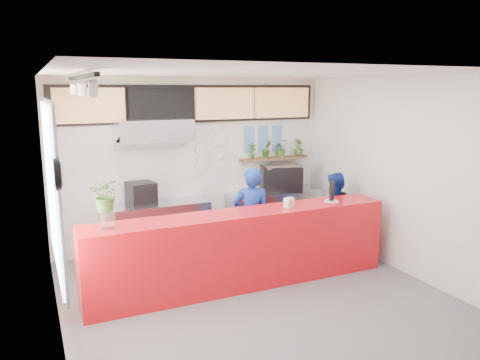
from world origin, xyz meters
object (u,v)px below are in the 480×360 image
object	(u,v)px
service_counter	(242,249)
staff_right	(333,213)
espresso_machine	(281,178)
pepper_mill	(332,191)
panini_oven	(141,194)
staff_center	(251,218)

from	to	relation	value
service_counter	staff_right	size ratio (longest dim) A/B	3.20
espresso_machine	pepper_mill	world-z (taller)	pepper_mill
service_counter	panini_oven	world-z (taller)	panini_oven
staff_right	panini_oven	bearing A→B (deg)	-51.29
panini_oven	staff_center	size ratio (longest dim) A/B	0.26
service_counter	pepper_mill	xyz separation A→B (m)	(1.51, -0.01, 0.72)
service_counter	espresso_machine	world-z (taller)	espresso_machine
staff_center	pepper_mill	xyz separation A→B (m)	(1.09, -0.58, 0.45)
pepper_mill	staff_center	bearing A→B (deg)	152.14
panini_oven	pepper_mill	size ratio (longest dim) A/B	1.40
espresso_machine	pepper_mill	xyz separation A→B (m)	(-0.13, -1.81, 0.13)
espresso_machine	staff_center	xyz separation A→B (m)	(-1.22, -1.24, -0.33)
panini_oven	espresso_machine	xyz separation A→B (m)	(2.66, 0.00, 0.05)
staff_center	pepper_mill	world-z (taller)	staff_center
service_counter	espresso_machine	xyz separation A→B (m)	(1.63, 1.80, 0.59)
staff_center	espresso_machine	bearing A→B (deg)	-114.97
service_counter	pepper_mill	bearing A→B (deg)	-0.52
service_counter	pepper_mill	distance (m)	1.67
service_counter	espresso_machine	distance (m)	2.50
panini_oven	espresso_machine	bearing A→B (deg)	-8.79
service_counter	panini_oven	distance (m)	2.14
service_counter	staff_right	bearing A→B (deg)	17.13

